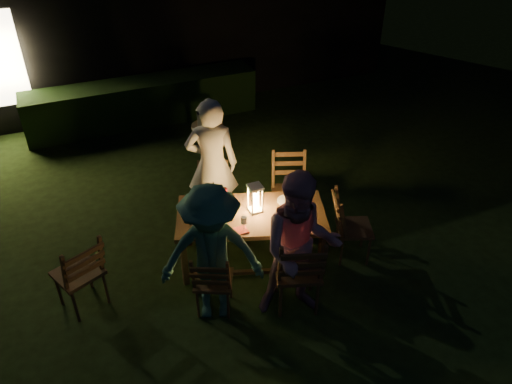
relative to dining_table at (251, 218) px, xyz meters
name	(u,v)px	position (x,y,z in m)	size (l,w,h in m)	color
garden_envelope	(134,4)	(0.18, 6.80, 0.93)	(40.00, 40.00, 3.20)	black
dining_table	(251,218)	(0.00, 0.00, 0.00)	(1.91, 1.38, 0.72)	#4F341A
chair_near_left	(214,290)	(-0.68, -0.58, -0.38)	(0.55, 0.56, 0.90)	#4F341A
chair_near_right	(297,283)	(0.17, -0.88, -0.32)	(0.62, 0.65, 1.08)	#4F341A
chair_far_left	(214,207)	(-0.17, 0.87, -0.37)	(0.53, 0.55, 0.92)	#4F341A
chair_far_right	(289,202)	(0.77, 0.55, -0.34)	(0.60, 0.62, 1.02)	#4F341A
chair_end	(351,237)	(1.16, -0.41, -0.36)	(0.58, 0.57, 0.96)	#4F341A
chair_spare	(82,284)	(-1.98, 0.04, -0.34)	(0.61, 0.63, 1.02)	#4F341A
person_house_side	(212,165)	(-0.15, 0.92, 0.26)	(0.66, 0.43, 1.81)	beige
person_opp_right	(300,248)	(0.15, -0.92, 0.22)	(0.84, 0.66, 1.73)	#B0798B
person_opp_left	(212,255)	(-0.70, -0.62, 0.17)	(1.06, 0.61, 1.64)	#38705A
lantern	(255,200)	(0.06, 0.03, 0.23)	(0.16, 0.16, 0.35)	white
plate_far_left	(204,204)	(-0.45, 0.39, 0.08)	(0.25, 0.25, 0.01)	white
plate_near_left	(204,227)	(-0.59, -0.03, 0.08)	(0.25, 0.25, 0.01)	white
plate_far_right	(287,201)	(0.50, 0.06, 0.08)	(0.25, 0.25, 0.01)	white
plate_near_right	(292,223)	(0.35, -0.36, 0.08)	(0.25, 0.25, 0.01)	white
wineglass_a	(225,195)	(-0.19, 0.36, 0.16)	(0.06, 0.06, 0.18)	#59070F
wineglass_b	(188,216)	(-0.72, 0.13, 0.16)	(0.06, 0.06, 0.18)	#59070F
wineglass_c	(280,221)	(0.19, -0.36, 0.16)	(0.06, 0.06, 0.18)	#59070F
wineglass_d	(302,196)	(0.64, -0.04, 0.16)	(0.06, 0.06, 0.18)	#59070F
wineglass_e	(244,223)	(-0.19, -0.25, 0.16)	(0.06, 0.06, 0.18)	silver
bottle_table	(229,204)	(-0.24, 0.08, 0.21)	(0.07, 0.07, 0.28)	#0F471E
napkin_left	(240,231)	(-0.25, -0.25, 0.08)	(0.18, 0.14, 0.01)	red
napkin_right	(302,227)	(0.42, -0.47, 0.08)	(0.18, 0.14, 0.01)	red
phone	(197,231)	(-0.68, -0.08, 0.08)	(0.14, 0.07, 0.01)	black
side_table	(207,130)	(0.29, 2.47, -0.05)	(0.50, 0.50, 0.68)	olive
ice_bucket	(207,119)	(0.29, 2.47, 0.14)	(0.30, 0.30, 0.22)	#A5A8AD
bottle_bucket_a	(204,117)	(0.24, 2.43, 0.19)	(0.07, 0.07, 0.32)	#0F471E
bottle_bucket_b	(209,114)	(0.34, 2.51, 0.19)	(0.07, 0.07, 0.32)	#0F471E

